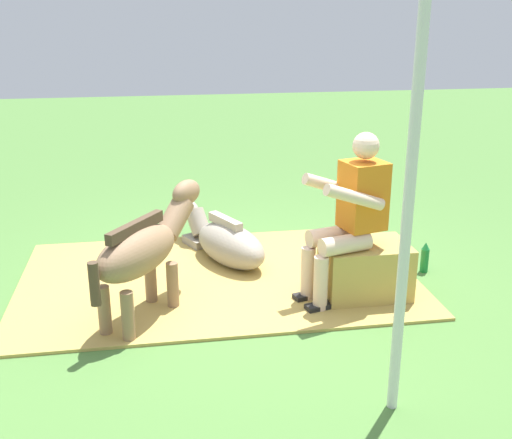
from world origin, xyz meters
TOP-DOWN VIEW (x-y plane):
  - ground_plane at (0.00, 0.00)m, footprint 24.00×24.00m
  - hay_patch at (0.22, -0.30)m, footprint 3.29×2.05m
  - hay_bale at (-0.89, 0.21)m, footprint 0.66×0.47m
  - person_seated at (-0.74, 0.24)m, footprint 0.71×0.52m
  - pony_standing at (0.80, 0.28)m, footprint 0.92×1.17m
  - pony_lying at (0.11, -0.71)m, footprint 0.84×1.32m
  - soda_bottle at (-1.57, -0.17)m, footprint 0.07×0.07m
  - tent_pole_left at (-0.59, 1.64)m, footprint 0.06×0.06m

SIDE VIEW (x-z plane):
  - ground_plane at x=0.00m, z-range 0.00..0.00m
  - hay_patch at x=0.22m, z-range 0.00..0.02m
  - soda_bottle at x=-1.57m, z-range 0.00..0.27m
  - pony_lying at x=0.11m, z-range -0.02..0.40m
  - hay_bale at x=-0.89m, z-range 0.00..0.45m
  - pony_standing at x=0.80m, z-range 0.09..1.00m
  - person_seated at x=-0.74m, z-range 0.06..1.39m
  - tent_pole_left at x=-0.59m, z-range 0.00..2.31m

